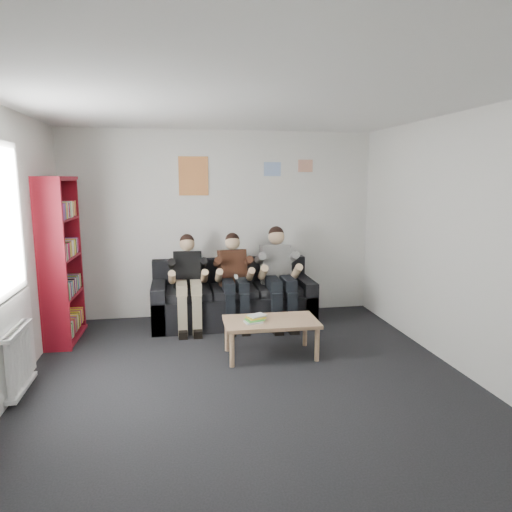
{
  "coord_description": "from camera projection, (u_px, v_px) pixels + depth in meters",
  "views": [
    {
      "loc": [
        -0.68,
        -4.16,
        2.02
      ],
      "look_at": [
        0.3,
        1.3,
        1.07
      ],
      "focal_mm": 32.0,
      "sensor_mm": 36.0,
      "label": 1
    }
  ],
  "objects": [
    {
      "name": "room_shell",
      "position": [
        249.0,
        251.0,
        4.27
      ],
      "size": [
        5.0,
        5.0,
        5.0
      ],
      "color": "black",
      "rests_on": "ground"
    },
    {
      "name": "sofa",
      "position": [
        233.0,
        300.0,
        6.48
      ],
      "size": [
        2.23,
        0.91,
        0.86
      ],
      "color": "black",
      "rests_on": "ground"
    },
    {
      "name": "bookshelf",
      "position": [
        62.0,
        260.0,
        5.64
      ],
      "size": [
        0.31,
        0.92,
        2.04
      ],
      "rotation": [
        0.0,
        0.0,
        -0.04
      ],
      "color": "maroon",
      "rests_on": "ground"
    },
    {
      "name": "coffee_table",
      "position": [
        271.0,
        324.0,
        5.2
      ],
      "size": [
        1.06,
        0.58,
        0.42
      ],
      "rotation": [
        0.0,
        0.0,
        -0.02
      ],
      "color": "tan",
      "rests_on": "ground"
    },
    {
      "name": "game_cases",
      "position": [
        255.0,
        319.0,
        5.15
      ],
      "size": [
        0.25,
        0.23,
        0.06
      ],
      "rotation": [
        0.0,
        0.0,
        0.2
      ],
      "color": "silver",
      "rests_on": "coffee_table"
    },
    {
      "name": "person_left",
      "position": [
        188.0,
        282.0,
        6.12
      ],
      "size": [
        0.37,
        0.8,
        1.27
      ],
      "rotation": [
        0.0,
        0.0,
        -0.11
      ],
      "color": "black",
      "rests_on": "sofa"
    },
    {
      "name": "person_middle",
      "position": [
        234.0,
        280.0,
        6.23
      ],
      "size": [
        0.37,
        0.8,
        1.28
      ],
      "rotation": [
        0.0,
        0.0,
        0.13
      ],
      "color": "#532D1B",
      "rests_on": "sofa"
    },
    {
      "name": "person_right",
      "position": [
        279.0,
        276.0,
        6.32
      ],
      "size": [
        0.41,
        0.89,
        1.36
      ],
      "rotation": [
        0.0,
        0.0,
        0.02
      ],
      "color": "silver",
      "rests_on": "sofa"
    },
    {
      "name": "radiator",
      "position": [
        19.0,
        359.0,
        4.26
      ],
      "size": [
        0.1,
        0.64,
        0.6
      ],
      "color": "white",
      "rests_on": "ground"
    },
    {
      "name": "window",
      "position": [
        4.0,
        289.0,
        4.13
      ],
      "size": [
        0.05,
        1.3,
        2.36
      ],
      "color": "white",
      "rests_on": "room_shell"
    },
    {
      "name": "poster_large",
      "position": [
        193.0,
        176.0,
        6.49
      ],
      "size": [
        0.42,
        0.01,
        0.55
      ],
      "primitive_type": "cube",
      "color": "gold",
      "rests_on": "room_shell"
    },
    {
      "name": "poster_blue",
      "position": [
        272.0,
        169.0,
        6.68
      ],
      "size": [
        0.25,
        0.01,
        0.2
      ],
      "primitive_type": "cube",
      "color": "#4181DF",
      "rests_on": "room_shell"
    },
    {
      "name": "poster_pink",
      "position": [
        305.0,
        166.0,
        6.75
      ],
      "size": [
        0.22,
        0.01,
        0.18
      ],
      "primitive_type": "cube",
      "color": "#C43D9D",
      "rests_on": "room_shell"
    },
    {
      "name": "poster_sign",
      "position": [
        150.0,
        161.0,
        6.36
      ],
      "size": [
        0.2,
        0.01,
        0.14
      ],
      "primitive_type": "cube",
      "color": "silver",
      "rests_on": "room_shell"
    }
  ]
}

